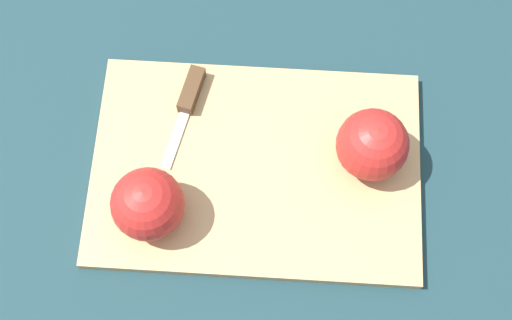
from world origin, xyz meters
TOP-DOWN VIEW (x-y plane):
  - ground_plane at (0.00, 0.00)m, footprint 4.00×4.00m
  - cutting_board at (0.00, 0.00)m, footprint 0.44×0.33m
  - apple_half_left at (-0.13, -0.04)m, footprint 0.09×0.09m
  - apple_half_right at (0.11, 0.09)m, footprint 0.09×0.09m
  - knife at (0.10, -0.07)m, footprint 0.02×0.14m

SIDE VIEW (x-z plane):
  - ground_plane at x=0.00m, z-range 0.00..0.00m
  - cutting_board at x=0.00m, z-range 0.00..0.02m
  - knife at x=0.10m, z-range 0.01..0.03m
  - apple_half_right at x=0.11m, z-range 0.02..0.10m
  - apple_half_left at x=-0.13m, z-range 0.02..0.10m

